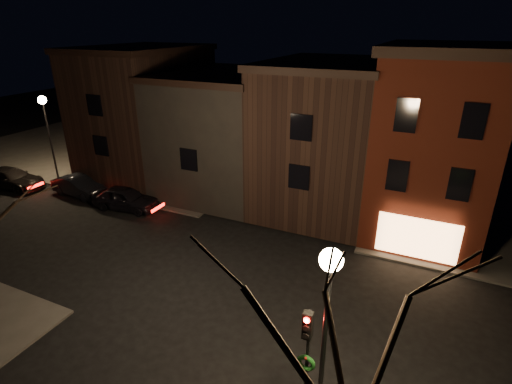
# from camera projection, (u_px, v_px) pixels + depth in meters

# --- Properties ---
(ground) EXTENTS (120.00, 120.00, 0.00)m
(ground) POSITION_uv_depth(u_px,v_px,m) (230.00, 279.00, 19.55)
(ground) COLOR black
(ground) RESTS_ON ground
(sidewalk_far_left) EXTENTS (30.00, 30.00, 0.12)m
(sidewalk_far_left) POSITION_uv_depth(u_px,v_px,m) (156.00, 136.00, 43.96)
(sidewalk_far_left) COLOR #2D2B28
(sidewalk_far_left) RESTS_ON ground
(corner_building) EXTENTS (6.50, 8.50, 10.50)m
(corner_building) POSITION_uv_depth(u_px,v_px,m) (434.00, 143.00, 22.25)
(corner_building) COLOR #51190E
(corner_building) RESTS_ON ground
(row_building_a) EXTENTS (7.30, 10.30, 9.40)m
(row_building_a) POSITION_uv_depth(u_px,v_px,m) (325.00, 136.00, 25.84)
(row_building_a) COLOR black
(row_building_a) RESTS_ON ground
(row_building_b) EXTENTS (7.80, 10.30, 8.40)m
(row_building_b) POSITION_uv_depth(u_px,v_px,m) (227.00, 132.00, 28.84)
(row_building_b) COLOR black
(row_building_b) RESTS_ON ground
(row_building_c) EXTENTS (7.30, 10.30, 9.90)m
(row_building_c) POSITION_uv_depth(u_px,v_px,m) (146.00, 112.00, 31.35)
(row_building_c) COLOR black
(row_building_c) RESTS_ON ground
(street_lamp_near) EXTENTS (0.60, 0.60, 6.48)m
(street_lamp_near) POSITION_uv_depth(u_px,v_px,m) (328.00, 298.00, 10.11)
(street_lamp_near) COLOR black
(street_lamp_near) RESTS_ON sidewalk_near_right
(street_lamp_far) EXTENTS (0.60, 0.60, 6.48)m
(street_lamp_far) POSITION_uv_depth(u_px,v_px,m) (45.00, 115.00, 30.04)
(street_lamp_far) COLOR black
(street_lamp_far) RESTS_ON sidewalk_far_left
(traffic_signal) EXTENTS (0.58, 0.38, 4.05)m
(traffic_signal) POSITION_uv_depth(u_px,v_px,m) (307.00, 348.00, 11.69)
(traffic_signal) COLOR black
(traffic_signal) RESTS_ON sidewalk_near_right
(bare_tree_right) EXTENTS (6.40, 6.40, 8.50)m
(bare_tree_right) POSITION_uv_depth(u_px,v_px,m) (365.00, 353.00, 7.14)
(bare_tree_right) COLOR black
(bare_tree_right) RESTS_ON sidewalk_near_right
(parked_car_a) EXTENTS (4.68, 2.33, 1.53)m
(parked_car_a) POSITION_uv_depth(u_px,v_px,m) (125.00, 198.00, 26.67)
(parked_car_a) COLOR black
(parked_car_a) RESTS_ON ground
(parked_car_b) EXTENTS (4.47, 1.87, 1.44)m
(parked_car_b) POSITION_uv_depth(u_px,v_px,m) (79.00, 186.00, 28.73)
(parked_car_b) COLOR black
(parked_car_b) RESTS_ON ground
(parked_car_c) EXTENTS (5.37, 2.69, 1.50)m
(parked_car_c) POSITION_uv_depth(u_px,v_px,m) (11.00, 178.00, 30.11)
(parked_car_c) COLOR black
(parked_car_c) RESTS_ON ground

